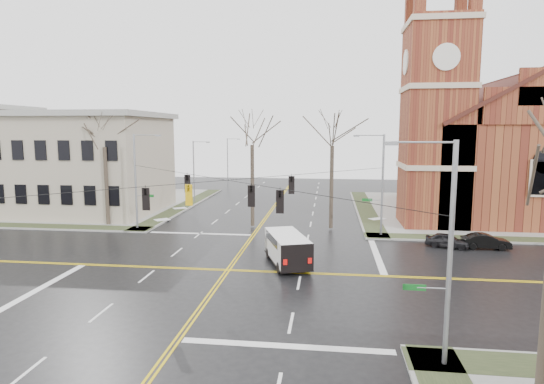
# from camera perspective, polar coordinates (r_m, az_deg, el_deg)

# --- Properties ---
(ground) EXTENTS (120.00, 120.00, 0.00)m
(ground) POSITION_cam_1_polar(r_m,az_deg,el_deg) (31.68, -5.54, -9.72)
(ground) COLOR black
(ground) RESTS_ON ground
(sidewalks) EXTENTS (80.00, 80.00, 0.17)m
(sidewalks) POSITION_cam_1_polar(r_m,az_deg,el_deg) (31.66, -5.54, -9.59)
(sidewalks) COLOR gray
(sidewalks) RESTS_ON ground
(road_markings) EXTENTS (100.00, 100.00, 0.01)m
(road_markings) POSITION_cam_1_polar(r_m,az_deg,el_deg) (31.68, -5.54, -9.71)
(road_markings) COLOR gold
(road_markings) RESTS_ON ground
(church) EXTENTS (24.28, 27.48, 27.50)m
(church) POSITION_cam_1_polar(r_m,az_deg,el_deg) (57.17, 25.69, 5.94)
(church) COLOR maroon
(church) RESTS_ON ground
(civic_building_a) EXTENTS (18.00, 14.00, 11.00)m
(civic_building_a) POSITION_cam_1_polar(r_m,az_deg,el_deg) (57.34, -22.98, 3.16)
(civic_building_a) COLOR tan
(civic_building_a) RESTS_ON ground
(signal_pole_ne) EXTENTS (2.75, 0.22, 9.00)m
(signal_pole_ne) POSITION_cam_1_polar(r_m,az_deg,el_deg) (41.46, 13.46, 1.26)
(signal_pole_ne) COLOR gray
(signal_pole_ne) RESTS_ON ground
(signal_pole_nw) EXTENTS (2.75, 0.22, 9.00)m
(signal_pole_nw) POSITION_cam_1_polar(r_m,az_deg,el_deg) (44.99, -16.56, 1.64)
(signal_pole_nw) COLOR gray
(signal_pole_nw) RESTS_ON ground
(signal_pole_se) EXTENTS (2.75, 0.22, 9.00)m
(signal_pole_se) POSITION_cam_1_polar(r_m,az_deg,el_deg) (19.08, 20.97, -6.57)
(signal_pole_se) COLOR gray
(signal_pole_se) RESTS_ON ground
(span_wires) EXTENTS (23.02, 23.02, 0.03)m
(span_wires) POSITION_cam_1_polar(r_m,az_deg,el_deg) (30.40, -5.69, 1.49)
(span_wires) COLOR black
(span_wires) RESTS_ON ground
(traffic_signals) EXTENTS (8.21, 8.26, 1.30)m
(traffic_signals) POSITION_cam_1_polar(r_m,az_deg,el_deg) (29.85, -5.96, -0.08)
(traffic_signals) COLOR black
(traffic_signals) RESTS_ON ground
(streetlight_north_a) EXTENTS (2.30, 0.20, 8.00)m
(streetlight_north_a) POSITION_cam_1_polar(r_m,az_deg,el_deg) (60.24, -9.66, 2.88)
(streetlight_north_a) COLOR gray
(streetlight_north_a) RESTS_ON ground
(streetlight_north_b) EXTENTS (2.30, 0.20, 8.00)m
(streetlight_north_b) POSITION_cam_1_polar(r_m,az_deg,el_deg) (79.54, -5.50, 4.12)
(streetlight_north_b) COLOR gray
(streetlight_north_b) RESTS_ON ground
(cargo_van) EXTENTS (3.94, 6.09, 2.17)m
(cargo_van) POSITION_cam_1_polar(r_m,az_deg,el_deg) (32.66, 1.82, -6.81)
(cargo_van) COLOR white
(cargo_van) RESTS_ON ground
(parked_car_a) EXTENTS (3.69, 2.38, 1.17)m
(parked_car_a) POSITION_cam_1_polar(r_m,az_deg,el_deg) (39.88, 21.15, -5.68)
(parked_car_a) COLOR black
(parked_car_a) RESTS_ON ground
(parked_car_b) EXTENTS (3.75, 1.38, 1.23)m
(parked_car_b) POSITION_cam_1_polar(r_m,az_deg,el_deg) (40.63, 25.25, -5.62)
(parked_car_b) COLOR black
(parked_car_b) RESTS_ON ground
(tree_nw_far) EXTENTS (4.00, 4.00, 11.56)m
(tree_nw_far) POSITION_cam_1_polar(r_m,az_deg,el_deg) (47.54, -20.30, 5.92)
(tree_nw_far) COLOR #332B20
(tree_nw_far) RESTS_ON ground
(tree_nw_near) EXTENTS (4.00, 4.00, 11.91)m
(tree_nw_near) POSITION_cam_1_polar(r_m,az_deg,el_deg) (44.01, -2.51, 6.61)
(tree_nw_near) COLOR #332B20
(tree_nw_near) RESTS_ON ground
(tree_ne) EXTENTS (4.00, 4.00, 11.82)m
(tree_ne) POSITION_cam_1_polar(r_m,az_deg,el_deg) (43.27, 7.58, 6.45)
(tree_ne) COLOR #332B20
(tree_ne) RESTS_ON ground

